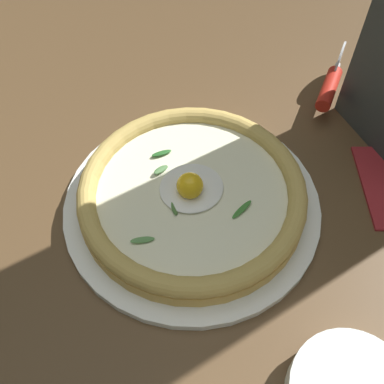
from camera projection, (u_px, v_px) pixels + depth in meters
The scene contains 4 objects.
ground_plane at pixel (157, 212), 0.59m from camera, with size 2.40×2.40×0.03m, color brown.
pizza_plate at pixel (192, 204), 0.57m from camera, with size 0.33×0.33×0.01m, color white.
pizza at pixel (192, 193), 0.55m from camera, with size 0.29×0.29×0.06m.
pizza_cutter at pixel (332, 82), 0.67m from camera, with size 0.12×0.10×0.07m.
Camera 1 is at (-0.10, -0.31, 0.48)m, focal length 41.17 mm.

